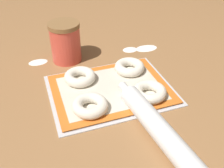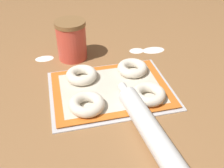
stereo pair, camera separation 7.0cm
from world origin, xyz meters
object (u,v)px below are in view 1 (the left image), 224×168
(bagel_back_left, at_px, (80,77))
(rolling_pin, at_px, (158,128))
(bagel_front_left, at_px, (90,105))
(flour_canister, at_px, (66,42))
(bagel_back_right, at_px, (130,67))
(bagel_front_right, at_px, (149,92))
(baking_tray, at_px, (112,90))

(bagel_back_left, xyz_separation_m, rolling_pin, (0.14, -0.31, 0.00))
(bagel_front_left, xyz_separation_m, flour_canister, (-0.00, 0.34, 0.05))
(bagel_back_right, bearing_deg, bagel_front_right, -88.53)
(bagel_front_left, distance_m, rolling_pin, 0.21)
(bagel_front_right, xyz_separation_m, bagel_back_right, (-0.00, 0.16, 0.00))
(bagel_front_left, xyz_separation_m, bagel_front_right, (0.20, 0.00, 0.00))
(bagel_back_left, bearing_deg, bagel_back_right, 0.33)
(baking_tray, height_order, bagel_back_right, bagel_back_right)
(bagel_front_left, bearing_deg, bagel_front_right, 0.37)
(bagel_back_right, xyz_separation_m, rolling_pin, (-0.05, -0.31, 0.00))
(bagel_front_right, bearing_deg, flour_canister, 121.10)
(bagel_back_right, bearing_deg, bagel_back_left, -179.67)
(bagel_front_left, relative_size, bagel_front_right, 1.00)
(baking_tray, relative_size, flour_canister, 2.62)
(bagel_front_left, xyz_separation_m, rolling_pin, (0.15, -0.15, 0.00))
(bagel_front_right, xyz_separation_m, bagel_back_left, (-0.19, 0.16, 0.00))
(flour_canister, height_order, rolling_pin, flour_canister)
(bagel_front_right, bearing_deg, bagel_back_left, 140.50)
(bagel_front_right, distance_m, bagel_back_right, 0.16)
(bagel_front_right, height_order, bagel_back_right, same)
(bagel_front_right, distance_m, bagel_back_left, 0.25)
(rolling_pin, bearing_deg, bagel_back_left, 114.37)
(baking_tray, relative_size, bagel_front_left, 3.73)
(baking_tray, distance_m, bagel_front_left, 0.13)
(bagel_front_left, height_order, bagel_back_right, same)
(flour_canister, bearing_deg, bagel_back_right, -41.65)
(bagel_front_right, bearing_deg, baking_tray, 141.20)
(baking_tray, height_order, flour_canister, flour_canister)
(bagel_front_right, relative_size, rolling_pin, 0.25)
(baking_tray, relative_size, rolling_pin, 0.94)
(baking_tray, height_order, bagel_front_right, bagel_front_right)
(bagel_back_left, bearing_deg, flour_canister, 93.47)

